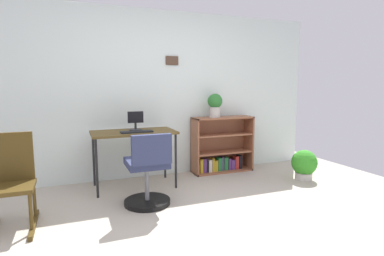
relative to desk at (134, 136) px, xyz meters
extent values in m
plane|color=#B2A997|center=(0.37, -1.68, -0.69)|extent=(6.24, 6.24, 0.00)
cube|color=silver|center=(0.37, 0.47, 0.52)|extent=(5.20, 0.10, 2.40)
cube|color=#4B3526|center=(0.67, 0.41, 1.01)|extent=(0.19, 0.02, 0.13)
cube|color=brown|center=(0.00, 0.00, 0.05)|extent=(1.07, 0.57, 0.03)
cylinder|color=black|center=(-0.49, -0.24, -0.33)|extent=(0.03, 0.03, 0.72)
cylinder|color=black|center=(0.49, -0.24, -0.33)|extent=(0.03, 0.03, 0.72)
cylinder|color=black|center=(-0.49, 0.24, -0.33)|extent=(0.03, 0.03, 0.72)
cylinder|color=black|center=(0.49, 0.24, -0.33)|extent=(0.03, 0.03, 0.72)
cylinder|color=#262628|center=(0.05, 0.09, 0.07)|extent=(0.17, 0.17, 0.01)
cylinder|color=#262628|center=(0.05, 0.09, 0.12)|extent=(0.03, 0.03, 0.09)
cube|color=black|center=(0.05, 0.08, 0.24)|extent=(0.21, 0.02, 0.15)
cube|color=black|center=(0.02, -0.13, 0.07)|extent=(0.40, 0.14, 0.02)
cylinder|color=black|center=(0.01, -0.66, -0.66)|extent=(0.52, 0.52, 0.05)
cylinder|color=slate|center=(0.01, -0.66, -0.44)|extent=(0.05, 0.05, 0.39)
cube|color=#2C3253|center=(0.01, -0.66, -0.21)|extent=(0.44, 0.44, 0.08)
cube|color=#2C3253|center=(0.01, -0.91, -0.01)|extent=(0.42, 0.07, 0.32)
cube|color=#443212|center=(-1.13, -0.82, -0.66)|extent=(0.04, 0.64, 0.04)
cylinder|color=#443212|center=(-1.13, -0.98, -0.47)|extent=(0.03, 0.03, 0.34)
cylinder|color=#443212|center=(-1.13, -0.66, -0.47)|extent=(0.03, 0.03, 0.34)
cube|color=#443212|center=(-1.31, -0.82, -0.29)|extent=(0.42, 0.40, 0.04)
cube|color=#443212|center=(-1.31, -0.64, -0.03)|extent=(0.40, 0.04, 0.47)
cube|color=brown|center=(0.96, 0.24, -0.26)|extent=(0.02, 0.30, 0.86)
cube|color=brown|center=(1.89, 0.24, -0.26)|extent=(0.02, 0.30, 0.86)
cube|color=brown|center=(1.42, 0.24, 0.16)|extent=(0.95, 0.30, 0.02)
cube|color=brown|center=(1.42, 0.24, -0.67)|extent=(0.95, 0.30, 0.02)
cube|color=brown|center=(1.42, 0.38, -0.26)|extent=(0.95, 0.02, 0.86)
cube|color=brown|center=(1.42, 0.24, -0.38)|extent=(0.90, 0.28, 0.02)
cube|color=brown|center=(1.42, 0.24, -0.10)|extent=(0.90, 0.28, 0.02)
cube|color=#B79323|center=(1.00, 0.23, -0.59)|extent=(0.03, 0.10, 0.15)
cube|color=#B79323|center=(1.05, 0.23, -0.56)|extent=(0.05, 0.12, 0.21)
cube|color=#593372|center=(1.10, 0.23, -0.56)|extent=(0.05, 0.11, 0.21)
cube|color=black|center=(1.15, 0.23, -0.57)|extent=(0.03, 0.10, 0.18)
cube|color=beige|center=(1.19, 0.23, -0.57)|extent=(0.05, 0.12, 0.19)
cube|color=#B79323|center=(1.24, 0.23, -0.56)|extent=(0.03, 0.11, 0.21)
cube|color=#B79323|center=(1.29, 0.23, -0.58)|extent=(0.05, 0.11, 0.17)
cube|color=#237238|center=(1.36, 0.23, -0.56)|extent=(0.07, 0.11, 0.20)
cube|color=#593372|center=(1.41, 0.23, -0.55)|extent=(0.03, 0.09, 0.21)
cube|color=#237238|center=(1.47, 0.23, -0.56)|extent=(0.07, 0.09, 0.20)
cube|color=#593372|center=(1.53, 0.23, -0.57)|extent=(0.04, 0.10, 0.18)
cube|color=#593372|center=(1.59, 0.23, -0.59)|extent=(0.07, 0.10, 0.15)
cube|color=#B22D28|center=(1.66, 0.23, -0.56)|extent=(0.05, 0.11, 0.20)
cube|color=black|center=(1.72, 0.23, -0.55)|extent=(0.05, 0.11, 0.21)
cylinder|color=#B7B2A8|center=(1.28, 0.22, 0.25)|extent=(0.16, 0.16, 0.16)
sphere|color=#2D722E|center=(1.28, 0.22, 0.42)|extent=(0.22, 0.22, 0.22)
cylinder|color=#B7B2A8|center=(2.31, -0.57, -0.63)|extent=(0.24, 0.24, 0.10)
sphere|color=#328E23|center=(2.31, -0.57, -0.44)|extent=(0.36, 0.36, 0.36)
camera|label=1|loc=(-0.75, -3.98, 0.65)|focal=28.98mm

